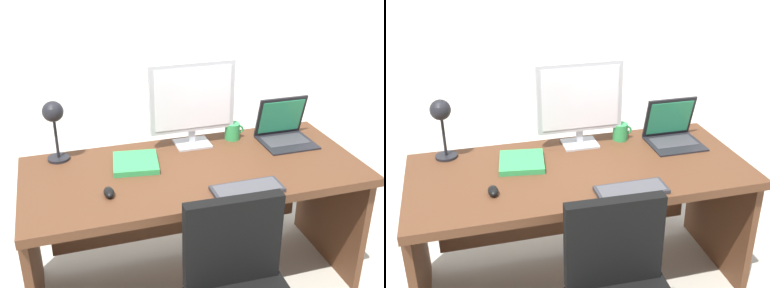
# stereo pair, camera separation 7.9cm
# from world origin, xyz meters

# --- Properties ---
(ground) EXTENTS (12.00, 12.00, 0.00)m
(ground) POSITION_xyz_m (0.00, 1.50, 0.00)
(ground) COLOR #B7B2A3
(desk) EXTENTS (1.78, 0.80, 0.76)m
(desk) POSITION_xyz_m (0.00, 0.05, 0.56)
(desk) COLOR #56331E
(desk) RESTS_ON ground
(monitor) EXTENTS (0.49, 0.16, 0.49)m
(monitor) POSITION_xyz_m (0.08, 0.28, 1.03)
(monitor) COLOR #B7BABF
(monitor) RESTS_ON desk
(laptop) EXTENTS (0.30, 0.27, 0.26)m
(laptop) POSITION_xyz_m (0.61, 0.19, 0.84)
(laptop) COLOR black
(laptop) RESTS_ON desk
(keyboard) EXTENTS (0.35, 0.14, 0.02)m
(keyboard) POSITION_xyz_m (0.17, -0.30, 0.77)
(keyboard) COLOR #2D2D33
(keyboard) RESTS_ON desk
(mouse) EXTENTS (0.05, 0.09, 0.04)m
(mouse) POSITION_xyz_m (-0.47, -0.16, 0.78)
(mouse) COLOR black
(mouse) RESTS_ON desk
(desk_lamp) EXTENTS (0.12, 0.14, 0.35)m
(desk_lamp) POSITION_xyz_m (-0.68, 0.28, 1.01)
(desk_lamp) COLOR black
(desk_lamp) RESTS_ON desk
(book) EXTENTS (0.27, 0.28, 0.03)m
(book) POSITION_xyz_m (-0.29, 0.12, 0.77)
(book) COLOR green
(book) RESTS_ON desk
(coffee_mug) EXTENTS (0.12, 0.09, 0.10)m
(coffee_mug) POSITION_xyz_m (0.33, 0.29, 0.81)
(coffee_mug) COLOR green
(coffee_mug) RESTS_ON desk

